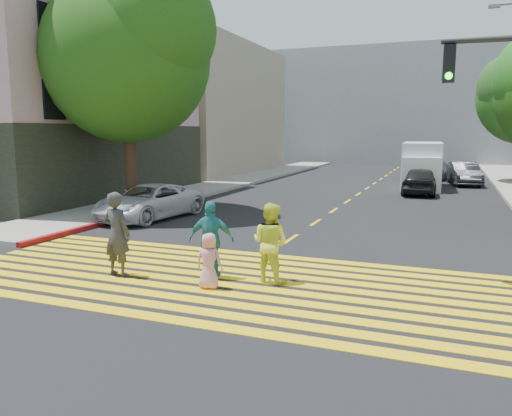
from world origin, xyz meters
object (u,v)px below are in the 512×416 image
Objects in this scene: dark_car_near at (420,181)px; white_van at (422,167)px; pedestrian_child at (209,261)px; pedestrian_extra at (211,240)px; dark_car_parked at (464,174)px; pedestrian_man at (117,234)px; silver_car at (436,169)px; tree_left at (128,49)px; white_sedan at (149,202)px; pedestrian_woman at (270,243)px.

white_van is (-0.11, 3.05, 0.54)m from dark_car_near.
pedestrian_extra reaches higher than pedestrian_child.
pedestrian_extra is at bearing 79.02° from dark_car_near.
pedestrian_man is at bearing -117.41° from dark_car_parked.
dark_car_near is 9.60m from silver_car.
white_sedan is at bearing -39.71° from tree_left.
pedestrian_extra is 0.31× the size of white_van.
white_van is (-2.37, -2.79, 0.55)m from dark_car_parked.
white_sedan is 1.04× the size of silver_car.
white_sedan is at bearing 51.92° from dark_car_near.
tree_left is 5.55× the size of pedestrian_extra.
dark_car_parked is at bearing 124.95° from silver_car.
pedestrian_child is at bearing -41.47° from white_sedan.
white_sedan is (-7.01, 5.93, -0.23)m from pedestrian_woman.
dark_car_near is (5.58, 18.39, -0.25)m from pedestrian_man.
pedestrian_child is at bearing -47.18° from tree_left.
pedestrian_child is (2.40, -0.11, -0.38)m from pedestrian_man.
pedestrian_man reaches higher than white_sedan.
white_van is at bearing 51.08° from tree_left.
pedestrian_extra is (2.09, 0.64, -0.10)m from pedestrian_man.
white_sedan is at bearing -124.00° from white_van.
white_sedan is 14.81m from dark_car_near.
silver_car is (9.67, 21.22, 0.00)m from white_sedan.
dark_car_near is at bearing -84.71° from pedestrian_woman.
tree_left is 12.75m from pedestrian_child.
pedestrian_woman is (8.68, -7.32, -5.69)m from tree_left.
pedestrian_extra is 0.39× the size of silver_car.
white_van is (-0.61, -6.54, 0.61)m from silver_car.
tree_left is at bearing -138.65° from dark_car_parked.
pedestrian_extra is at bearing 91.56° from silver_car.
tree_left is 2.16× the size of silver_car.
dark_car_near is at bearing 96.88° from silver_car.
white_van is at bearing -100.33° from pedestrian_child.
white_sedan is 1.11× the size of dark_car_near.
dark_car_parked is at bearing 50.83° from tree_left.
dark_car_near is (3.18, 18.50, 0.12)m from pedestrian_child.
pedestrian_extra is (7.34, -7.51, -5.69)m from tree_left.
white_van is at bearing -98.30° from pedestrian_man.
dark_car_near is (9.16, 11.63, 0.07)m from white_sedan.
pedestrian_child is at bearing 92.41° from silver_car.
dark_car_parked is (13.10, 16.07, -5.86)m from tree_left.
pedestrian_man is 25.46m from dark_car_parked.
tree_left is 23.59m from silver_car.
tree_left is at bearing -27.84° from pedestrian_woman.
silver_car is (11.34, 19.83, -5.91)m from tree_left.
white_van is (2.05, 20.61, 0.38)m from pedestrian_woman.
pedestrian_child is (-1.03, -0.95, -0.28)m from pedestrian_woman.
pedestrian_child is 0.28× the size of dark_car_parked.
white_van is (10.73, 13.29, -5.31)m from tree_left.
white_sedan is 20.87m from dark_car_parked.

